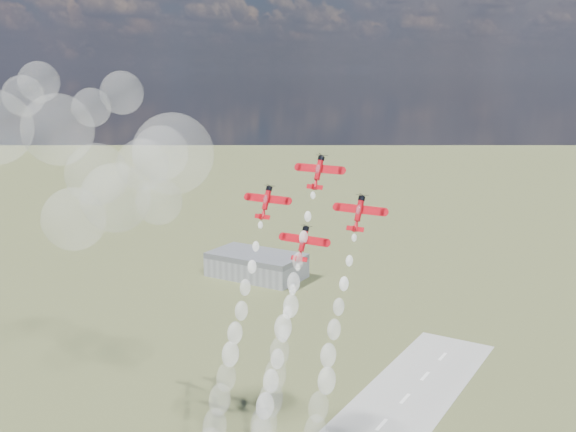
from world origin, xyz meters
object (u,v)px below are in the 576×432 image
Objects in this scene: hangar at (256,265)px; plane_lead at (318,172)px; plane_right at (359,212)px; plane_left at (266,202)px; plane_slot at (303,243)px.

plane_lead reaches higher than hangar.
plane_lead is at bearing 163.61° from plane_right.
plane_left is (-11.91, -3.50, -7.56)m from plane_lead.
plane_lead is 1.00× the size of plane_right.
hangar is 4.40× the size of plane_left.
plane_lead is at bearing -52.23° from hangar.
plane_lead is 1.00× the size of plane_slot.
plane_lead reaches higher than plane_right.
plane_left is (110.11, -160.99, 72.77)m from hangar.
plane_slot is (0.00, -7.00, -15.12)m from plane_lead.
hangar is at bearing 126.57° from plane_slot.
plane_lead reaches higher than plane_slot.
plane_lead reaches higher than plane_left.
plane_left reaches higher than hangar.
plane_right reaches higher than plane_slot.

